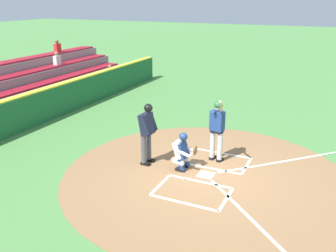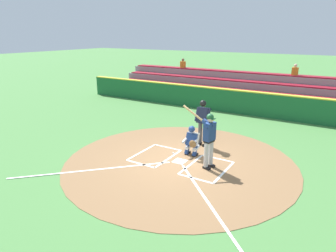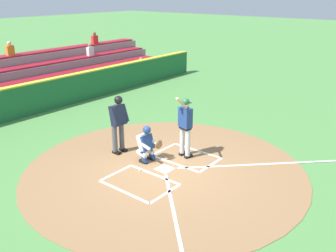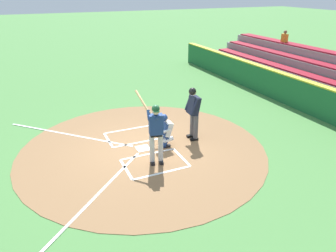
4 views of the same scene
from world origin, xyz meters
name	(u,v)px [view 3 (image 3 of 4)]	position (x,y,z in m)	size (l,w,h in m)	color
ground_plane	(165,169)	(0.00, 0.00, 0.00)	(120.00, 120.00, 0.00)	#4C8442
dirt_circle	(165,169)	(0.00, 0.00, 0.01)	(8.00, 8.00, 0.01)	olive
home_plate_and_chalk	(189,178)	(0.00, 0.88, 0.01)	(7.93, 4.91, 0.01)	white
batter	(185,123)	(-1.04, -0.05, 1.10)	(1.04, 0.56, 2.13)	#BCBCBC
catcher	(147,143)	(-0.09, -0.74, 0.59)	(0.59, 0.62, 1.13)	black
plate_umpire	(118,120)	(-0.01, -1.84, 1.08)	(0.59, 0.43, 1.86)	#4C4C51
baseball	(140,170)	(0.53, -0.46, 0.04)	(0.07, 0.07, 0.07)	white
backstop_wall	(20,101)	(0.00, -7.50, 0.65)	(22.00, 0.36, 1.31)	#1E6033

